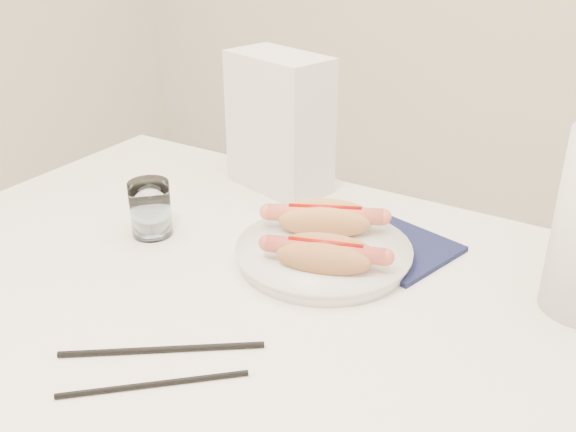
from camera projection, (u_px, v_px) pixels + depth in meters
The scene contains 9 objects.
table at pixel (264, 326), 0.93m from camera, with size 1.20×0.80×0.75m.
plate at pixel (324, 255), 0.97m from camera, with size 0.25×0.25×0.02m, color white.
hotdog_left at pixel (325, 219), 1.01m from camera, with size 0.17×0.12×0.05m.
hotdog_right at pixel (325, 254), 0.91m from camera, with size 0.17×0.10×0.05m.
water_glass at pixel (150, 209), 1.04m from camera, with size 0.06×0.06×0.09m, color silver.
chopstick_near at pixel (154, 384), 0.73m from camera, with size 0.01×0.01×0.21m, color black.
chopstick_far at pixel (162, 349), 0.78m from camera, with size 0.01×0.01×0.24m, color black.
napkin_box at pixel (279, 123), 1.18m from camera, with size 0.18×0.10×0.25m, color silver.
navy_napkin at pixel (396, 248), 1.00m from camera, with size 0.16×0.16×0.01m, color #121639.
Camera 1 is at (0.43, -0.64, 1.24)m, focal length 40.86 mm.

